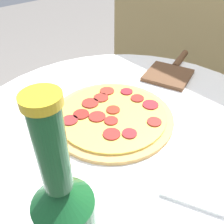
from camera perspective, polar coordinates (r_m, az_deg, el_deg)
table at (r=0.73m, az=3.00°, el=-15.71°), size 0.82×0.82×0.73m
pizza at (r=0.61m, az=-0.01°, el=-0.86°), size 0.30×0.30×0.02m
pizza_paddle at (r=0.82m, az=13.32°, el=9.03°), size 0.16×0.26×0.02m
napkin at (r=0.50m, az=20.24°, el=-16.26°), size 0.16×0.13×0.01m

